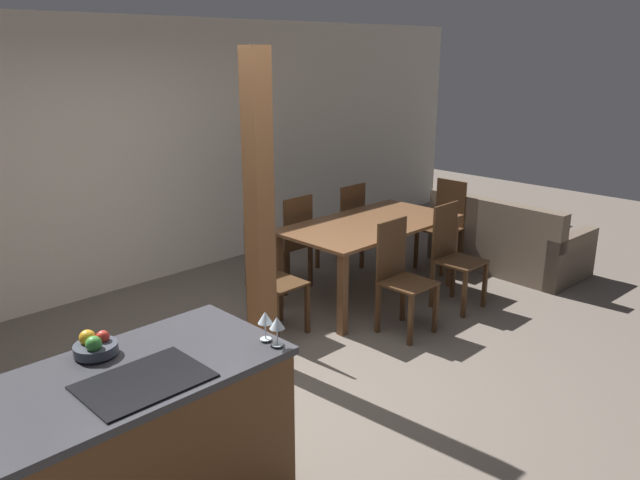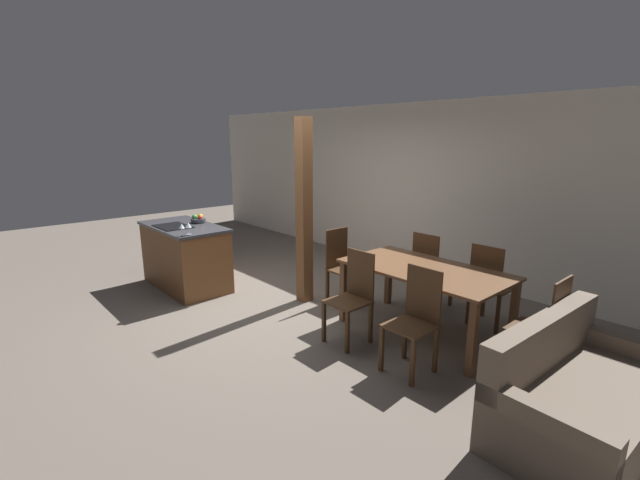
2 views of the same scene
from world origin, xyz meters
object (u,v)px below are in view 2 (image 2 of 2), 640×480
Objects in this scene: dining_chair_far_left at (429,269)px; dining_chair_far_right at (489,285)px; dining_chair_foot_end at (544,327)px; dining_chair_head_end at (342,265)px; kitchen_island at (185,256)px; timber_post at (304,213)px; dining_table at (424,276)px; dining_chair_near_left at (353,295)px; dining_chair_near_right at (415,319)px; fruit_bowl at (198,219)px; couch at (579,398)px; wine_glass_middle at (188,225)px; wine_glass_near at (182,226)px.

dining_chair_far_left is 0.81m from dining_chair_far_right.
dining_chair_head_end is at bearing -90.00° from dining_chair_foot_end.
timber_post is (1.59, 0.95, 0.74)m from kitchen_island.
dining_chair_far_right is at bearing 60.25° from dining_table.
kitchen_island is 1.51× the size of dining_chair_near_left.
dining_chair_near_right is 0.41× the size of timber_post.
dining_chair_near_left is 1.00× the size of dining_chair_far_right.
dining_chair_foot_end is (4.55, 1.03, -0.46)m from fruit_bowl.
dining_table is 1.88m from couch.
fruit_bowl reaches higher than dining_table.
dining_chair_head_end is (-1.27, 0.00, -0.16)m from dining_table.
couch is (1.76, -0.52, -0.40)m from dining_table.
timber_post is (-1.25, 0.37, 0.69)m from dining_chair_near_left.
dining_chair_foot_end is (4.52, 1.29, 0.05)m from kitchen_island.
fruit_bowl is at bearing -174.95° from dining_chair_near_right.
couch is (2.16, 0.18, -0.24)m from dining_chair_near_left.
fruit_bowl is 5.11m from couch.
dining_chair_foot_end reaches higher than couch.
couch is at bearing -99.81° from dining_chair_head_end.
wine_glass_middle is at bearing 139.04° from dining_chair_head_end.
dining_chair_near_left is at bearing 60.25° from dining_chair_far_right.
dining_chair_head_end is 0.86m from timber_post.
wine_glass_near reaches higher than fruit_bowl.
wine_glass_middle is at bearing -34.16° from fruit_bowl.
wine_glass_middle reaches higher than dining_chair_far_right.
couch is (4.34, 0.98, -0.78)m from wine_glass_middle.
dining_chair_far_left is at bearing -51.04° from dining_chair_head_end.
dining_table is at bearing 119.75° from dining_chair_near_right.
dining_chair_foot_end is at bearing 22.79° from dining_chair_near_left.
dining_chair_far_right is 0.59× the size of couch.
fruit_bowl is at bearing 31.07° from dining_chair_far_left.
timber_post reaches higher than wine_glass_near.
wine_glass_middle is 0.16× the size of dining_chair_near_right.
couch is at bearing 13.90° from wine_glass_near.
dining_chair_near_left is (2.84, 0.58, 0.05)m from kitchen_island.
dining_chair_far_left is (2.18, 2.30, -0.54)m from wine_glass_near.
dining_chair_foot_end is 3.02m from timber_post.
dining_chair_near_right and dining_chair_far_right have the same top height.
kitchen_island is 4.70m from dining_chair_foot_end.
dining_chair_near_left is 1.00× the size of dining_chair_foot_end.
dining_chair_far_left and dining_chair_head_end have the same top height.
wine_glass_near is at bearing 140.72° from dining_chair_head_end.
kitchen_island is at bearing 161.75° from wine_glass_middle.
dining_chair_near_left is (2.88, 0.33, -0.46)m from fruit_bowl.
dining_chair_far_left is 1.00× the size of dining_chair_foot_end.
fruit_bowl is 1.78m from timber_post.
dining_table is at bearing 76.02° from couch.
dining_table is 1.28m from dining_chair_foot_end.
dining_chair_head_end reaches higher than kitchen_island.
dining_table is 0.83m from dining_chair_far_right.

